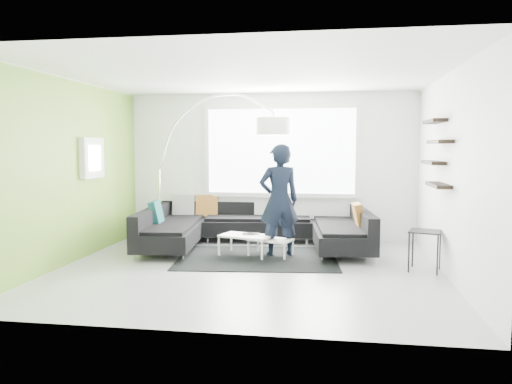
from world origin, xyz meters
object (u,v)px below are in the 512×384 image
sectional_sofa (256,228)px  person (279,200)px  side_table (425,251)px  arc_lamp (159,169)px  laptop (251,234)px  coffee_table (258,246)px

sectional_sofa → person: bearing=-52.6°
sectional_sofa → side_table: bearing=-30.3°
side_table → arc_lamp: bearing=160.3°
sectional_sofa → laptop: sectional_sofa is taller
laptop → side_table: bearing=-37.0°
laptop → sectional_sofa: bearing=68.0°
coffee_table → arc_lamp: bearing=170.1°
side_table → laptop: bearing=166.6°
side_table → laptop: size_ratio=1.75×
coffee_table → laptop: size_ratio=3.15×
sectional_sofa → person: size_ratio=2.23×
coffee_table → person: size_ratio=0.58×
arc_lamp → coffee_table: bearing=-14.7°
coffee_table → sectional_sofa: bearing=119.1°
sectional_sofa → coffee_table: size_ratio=3.86×
side_table → coffee_table: bearing=166.3°
arc_lamp → laptop: bearing=-15.7°
arc_lamp → laptop: (1.92, -1.00, -1.01)m
arc_lamp → person: size_ratio=1.49×
coffee_table → arc_lamp: 2.57m
sectional_sofa → side_table: sectional_sofa is taller
arc_lamp → person: arc_lamp is taller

